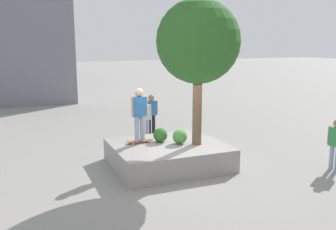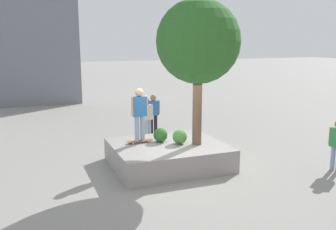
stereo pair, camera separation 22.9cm
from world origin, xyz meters
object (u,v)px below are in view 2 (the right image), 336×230
Objects in this scene: plaza_tree at (198,42)px; bystander_watching at (147,116)px; skateboarder at (139,111)px; pedestrian_crossing at (153,111)px; skateboard at (140,141)px; planter_ledge at (168,155)px.

bystander_watching is at bearing -84.50° from plaza_tree.
pedestrian_crossing is (-1.69, -3.56, -0.76)m from skateboarder.
skateboard is at bearing -27.06° from plaza_tree.
pedestrian_crossing is at bearing -103.08° from planter_ledge.
skateboard is (1.55, -0.79, -2.99)m from plaza_tree.
skateboard is (0.76, -0.44, 0.40)m from planter_ledge.
skateboarder is 3.24m from bystander_watching.
plaza_tree is 4.67m from bystander_watching.
bystander_watching is at bearing -112.36° from skateboarder.
skateboarder reaches higher than pedestrian_crossing.
skateboarder is 4.01m from pedestrian_crossing.
skateboarder is (1.55, -0.79, -2.04)m from plaza_tree.
bystander_watching is at bearing -97.50° from planter_ledge.
skateboarder reaches higher than skateboard.
plaza_tree is 5.31× the size of skateboard.
plaza_tree is 2.68m from skateboarder.
plaza_tree is at bearing 156.18° from planter_ledge.
plaza_tree is 2.64× the size of pedestrian_crossing.
plaza_tree is at bearing 95.50° from bystander_watching.
skateboard reaches higher than planter_ledge.
plaza_tree reaches higher than pedestrian_crossing.
plaza_tree is 3.46m from skateboard.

